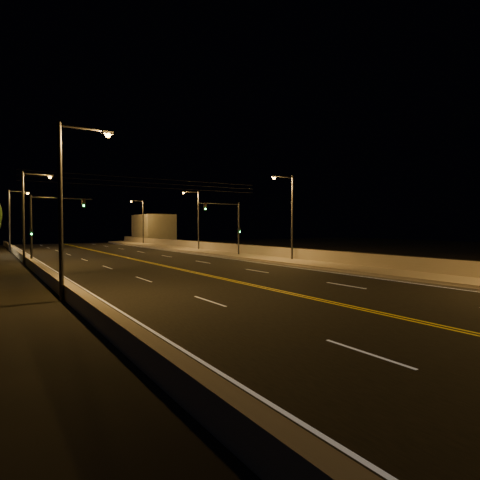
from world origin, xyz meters
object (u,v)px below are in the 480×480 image
streetlight_2 (197,216)px  traffic_signal_right (231,223)px  streetlight_5 (27,211)px  traffic_signal_left (44,222)px  streetlight_1 (290,212)px  streetlight_6 (12,216)px  streetlight_3 (141,219)px  streetlight_4 (67,197)px

streetlight_2 → traffic_signal_right: size_ratio=1.35×
streetlight_5 → streetlight_2: bearing=23.7°
traffic_signal_left → streetlight_1: bearing=-22.3°
streetlight_1 → traffic_signal_right: 8.50m
streetlight_5 → streetlight_6: 21.41m
traffic_signal_right → streetlight_3: bearing=87.5°
streetlight_3 → traffic_signal_right: bearing=-92.5°
streetlight_1 → streetlight_2: same height
traffic_signal_right → traffic_signal_left: same height
streetlight_1 → streetlight_6: (-21.39, 31.85, 0.00)m
streetlight_1 → traffic_signal_left: size_ratio=1.35×
traffic_signal_left → streetlight_2: bearing=29.6°
traffic_signal_right → traffic_signal_left: 18.80m
streetlight_3 → streetlight_4: 56.25m
streetlight_4 → traffic_signal_left: streetlight_4 is taller
streetlight_1 → traffic_signal_left: 21.95m
streetlight_3 → streetlight_4: same height
traffic_signal_right → streetlight_6: bearing=130.2°
streetlight_6 → streetlight_1: bearing=-56.1°
traffic_signal_right → traffic_signal_left: bearing=180.0°
streetlight_1 → traffic_signal_right: size_ratio=1.35×
streetlight_5 → traffic_signal_left: size_ratio=1.35×
streetlight_3 → traffic_signal_right: 34.21m
streetlight_3 → streetlight_5: (-21.39, -32.03, 0.00)m
streetlight_1 → traffic_signal_right: bearing=100.2°
streetlight_6 → traffic_signal_left: streetlight_6 is taller
streetlight_5 → streetlight_1: bearing=-26.0°
streetlight_1 → streetlight_4: size_ratio=1.00×
streetlight_6 → traffic_signal_right: (19.90, -23.54, -0.97)m
streetlight_1 → streetlight_3: size_ratio=1.00×
streetlight_5 → streetlight_6: size_ratio=1.00×
streetlight_5 → streetlight_4: bearing=-90.0°
streetlight_3 → streetlight_4: bearing=-112.4°
streetlight_2 → traffic_signal_right: bearing=-97.4°
streetlight_6 → traffic_signal_right: streetlight_6 is taller
streetlight_5 → traffic_signal_right: bearing=-6.1°
streetlight_4 → traffic_signal_left: 17.92m
streetlight_5 → traffic_signal_left: (1.10, -2.13, -0.97)m
streetlight_3 → streetlight_6: (-21.39, -10.62, 0.00)m
streetlight_5 → traffic_signal_left: bearing=-62.7°
streetlight_2 → streetlight_4: same height
streetlight_1 → streetlight_5: same height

